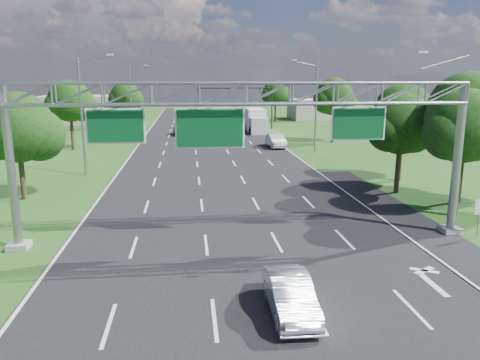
{
  "coord_description": "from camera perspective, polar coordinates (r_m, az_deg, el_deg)",
  "views": [
    {
      "loc": [
        -2.53,
        -10.88,
        8.27
      ],
      "look_at": [
        0.15,
        13.61,
        2.85
      ],
      "focal_mm": 35.0,
      "sensor_mm": 36.0,
      "label": 1
    }
  ],
  "objects": [
    {
      "name": "tree_verge_rd",
      "position": [
        61.84,
        11.43,
        9.72
      ],
      "size": [
        5.76,
        4.8,
        8.28
      ],
      "color": "#2D2116",
      "rests_on": "ground"
    },
    {
      "name": "traffic_signal",
      "position": [
        76.6,
        1.28,
        10.08
      ],
      "size": [
        12.21,
        0.24,
        7.0
      ],
      "color": "black",
      "rests_on": "ground"
    },
    {
      "name": "tree_cluster_right",
      "position": [
        34.83,
        23.78,
        6.49
      ],
      "size": [
        9.91,
        14.6,
        8.68
      ],
      "color": "#2D2116",
      "rests_on": "ground"
    },
    {
      "name": "silver_sedan",
      "position": [
        17.23,
        6.15,
        -13.77
      ],
      "size": [
        1.5,
        4.2,
        1.38
      ],
      "primitive_type": "imported",
      "rotation": [
        0.0,
        0.0,
        -0.01
      ],
      "color": "silver",
      "rests_on": "ground"
    },
    {
      "name": "car_queue_b",
      "position": [
        80.47,
        -1.76,
        6.99
      ],
      "size": [
        2.63,
        5.1,
        1.38
      ],
      "primitive_type": "imported",
      "rotation": [
        0.0,
        0.0,
        -0.07
      ],
      "color": "black",
      "rests_on": "ground"
    },
    {
      "name": "building_right",
      "position": [
        96.79,
        9.78,
        8.51
      ],
      "size": [
        12.0,
        9.0,
        4.0
      ],
      "primitive_type": "cube",
      "color": "#A79B8C",
      "rests_on": "ground"
    },
    {
      "name": "building_left",
      "position": [
        91.17,
        -18.76,
        8.12
      ],
      "size": [
        14.0,
        10.0,
        5.0
      ],
      "primitive_type": "cube",
      "color": "#A79B8C",
      "rests_on": "ground"
    },
    {
      "name": "tree_verge_re",
      "position": [
        90.5,
        4.4,
        10.42
      ],
      "size": [
        5.76,
        4.8,
        7.84
      ],
      "color": "#2D2116",
      "rests_on": "ground"
    },
    {
      "name": "ground",
      "position": [
        41.78,
        -2.66,
        0.97
      ],
      "size": [
        220.0,
        220.0,
        0.0
      ],
      "primitive_type": "plane",
      "color": "#214715",
      "rests_on": "ground"
    },
    {
      "name": "streetlight_l_far",
      "position": [
        76.43,
        -13.04,
        10.07
      ],
      "size": [
        2.97,
        0.22,
        10.16
      ],
      "color": "gray",
      "rests_on": "ground"
    },
    {
      "name": "box_truck",
      "position": [
        73.2,
        1.91,
        7.23
      ],
      "size": [
        2.84,
        9.29,
        3.51
      ],
      "rotation": [
        0.0,
        0.0,
        -0.01
      ],
      "color": "silver",
      "rests_on": "ground"
    },
    {
      "name": "streetlight_l_near",
      "position": [
        41.89,
        -18.51,
        8.09
      ],
      "size": [
        2.97,
        0.22,
        10.16
      ],
      "color": "gray",
      "rests_on": "ground"
    },
    {
      "name": "road",
      "position": [
        41.78,
        -2.66,
        0.97
      ],
      "size": [
        18.0,
        180.0,
        0.02
      ],
      "primitive_type": "cube",
      "color": "black",
      "rests_on": "ground"
    },
    {
      "name": "regulatory_sign",
      "position": [
        27.32,
        27.19,
        -3.33
      ],
      "size": [
        0.6,
        0.08,
        2.1
      ],
      "color": "gray",
      "rests_on": "ground"
    },
    {
      "name": "sign_gantry",
      "position": [
        23.09,
        0.88,
        8.98
      ],
      "size": [
        23.5,
        1.0,
        9.56
      ],
      "color": "gray",
      "rests_on": "ground"
    },
    {
      "name": "car_queue_d",
      "position": [
        56.69,
        4.38,
        4.8
      ],
      "size": [
        1.91,
        4.96,
        1.61
      ],
      "primitive_type": "imported",
      "rotation": [
        0.0,
        0.0,
        0.04
      ],
      "color": "#BCBCBC",
      "rests_on": "ground"
    },
    {
      "name": "tree_verge_la",
      "position": [
        35.01,
        -25.33,
        5.46
      ],
      "size": [
        5.76,
        4.8,
        7.4
      ],
      "color": "#2D2116",
      "rests_on": "ground"
    },
    {
      "name": "tree_verge_lb",
      "position": [
        57.57,
        -19.94,
        8.83
      ],
      "size": [
        5.76,
        4.8,
        8.06
      ],
      "color": "#2D2116",
      "rests_on": "ground"
    },
    {
      "name": "streetlight_r_mid",
      "position": [
        52.79,
        9.07,
        9.33
      ],
      "size": [
        2.97,
        0.22,
        10.16
      ],
      "color": "gray",
      "rests_on": "ground"
    },
    {
      "name": "road_flare",
      "position": [
        29.14,
        20.03,
        -4.86
      ],
      "size": [
        3.0,
        30.0,
        0.02
      ],
      "primitive_type": "cube",
      "color": "black",
      "rests_on": "ground"
    },
    {
      "name": "car_queue_c",
      "position": [
        69.17,
        -7.34,
        6.04
      ],
      "size": [
        2.24,
        4.45,
        1.45
      ],
      "primitive_type": "imported",
      "rotation": [
        0.0,
        0.0,
        0.13
      ],
      "color": "black",
      "rests_on": "ground"
    },
    {
      "name": "tree_verge_lc",
      "position": [
        81.65,
        -13.76,
        9.74
      ],
      "size": [
        5.76,
        4.8,
        7.62
      ],
      "color": "#2D2116",
      "rests_on": "ground"
    }
  ]
}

